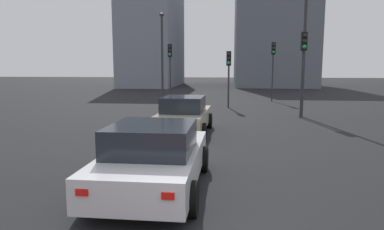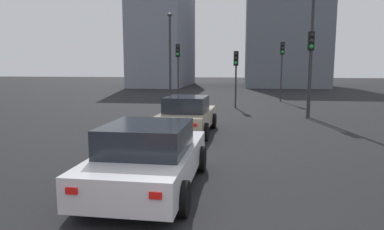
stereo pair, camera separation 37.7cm
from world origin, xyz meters
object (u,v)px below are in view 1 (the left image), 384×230
at_px(street_lamp_kerbside, 162,50).
at_px(traffic_light_far_right, 273,59).
at_px(car_white_right_second, 154,157).
at_px(traffic_light_near_right, 229,67).
at_px(traffic_light_far_left, 303,57).
at_px(street_lamp_far, 305,22).
at_px(traffic_light_near_left, 170,61).
at_px(car_beige_right_lead, 184,115).

bearing_deg(street_lamp_kerbside, traffic_light_far_right, -74.25).
bearing_deg(traffic_light_far_right, car_white_right_second, -17.73).
distance_m(car_white_right_second, traffic_light_near_right, 15.15).
bearing_deg(traffic_light_far_left, street_lamp_far, 163.17).
bearing_deg(street_lamp_far, traffic_light_near_right, 46.88).
height_order(traffic_light_far_left, traffic_light_far_right, traffic_light_far_right).
distance_m(car_white_right_second, street_lamp_kerbside, 17.81).
height_order(traffic_light_near_left, traffic_light_near_right, traffic_light_near_left).
xyz_separation_m(car_beige_right_lead, traffic_light_far_right, (13.30, -5.00, 2.43)).
bearing_deg(car_white_right_second, street_lamp_kerbside, 10.63).
relative_size(traffic_light_far_left, street_lamp_far, 0.52).
xyz_separation_m(car_white_right_second, traffic_light_near_right, (14.96, -1.55, 1.87)).
xyz_separation_m(car_beige_right_lead, street_lamp_kerbside, (11.05, 2.97, 3.06)).
bearing_deg(street_lamp_far, car_white_right_second, 154.78).
bearing_deg(traffic_light_near_right, traffic_light_far_left, 48.78).
relative_size(car_beige_right_lead, car_white_right_second, 0.97).
xyz_separation_m(car_white_right_second, traffic_light_far_right, (19.51, -4.84, 2.44)).
bearing_deg(traffic_light_far_right, traffic_light_near_right, -39.65).
bearing_deg(traffic_light_far_right, traffic_light_far_left, -1.22).
distance_m(car_beige_right_lead, street_lamp_kerbside, 11.84).
height_order(car_beige_right_lead, car_white_right_second, car_beige_right_lead).
relative_size(traffic_light_far_left, street_lamp_kerbside, 0.68).
distance_m(traffic_light_near_right, street_lamp_kerbside, 5.35).
bearing_deg(traffic_light_near_left, street_lamp_far, 53.33).
bearing_deg(car_white_right_second, car_beige_right_lead, 1.81).
distance_m(car_white_right_second, traffic_light_far_left, 12.27).
relative_size(street_lamp_kerbside, street_lamp_far, 0.76).
relative_size(car_beige_right_lead, traffic_light_near_left, 0.99).
relative_size(traffic_light_far_right, street_lamp_far, 0.53).
xyz_separation_m(traffic_light_far_left, street_lamp_far, (0.55, -0.13, 1.75)).
bearing_deg(traffic_light_near_left, traffic_light_far_left, 50.54).
distance_m(traffic_light_near_right, traffic_light_far_right, 5.65).
xyz_separation_m(car_white_right_second, street_lamp_far, (11.38, -5.36, 4.12)).
relative_size(traffic_light_near_right, traffic_light_far_right, 0.81).
distance_m(traffic_light_near_right, traffic_light_far_left, 5.55).
height_order(traffic_light_near_right, street_lamp_kerbside, street_lamp_kerbside).
distance_m(car_white_right_second, street_lamp_far, 13.24).
xyz_separation_m(car_beige_right_lead, traffic_light_near_right, (8.74, -1.70, 1.86)).
bearing_deg(street_lamp_far, traffic_light_far_left, 166.53).
bearing_deg(traffic_light_far_left, street_lamp_kerbside, -130.94).
relative_size(traffic_light_near_left, street_lamp_kerbside, 0.67).
bearing_deg(traffic_light_far_left, traffic_light_near_left, -134.63).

